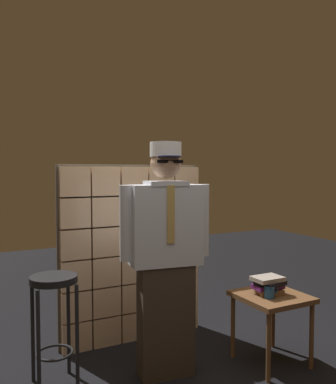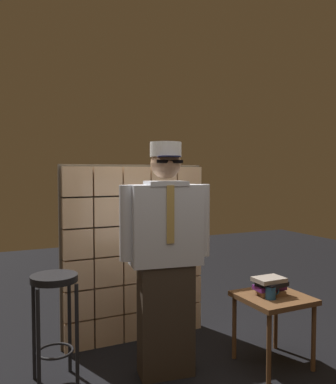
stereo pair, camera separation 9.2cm
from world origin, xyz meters
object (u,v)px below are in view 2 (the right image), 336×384
Objects in this scene: standing_person at (166,255)px; side_table at (273,305)px; bar_stool at (54,303)px; coffee_mug at (271,293)px; book_stack at (270,285)px.

standing_person is 0.98m from side_table.
bar_stool is at bearing 172.75° from standing_person.
bar_stool is 6.45× the size of coffee_mug.
bar_stool reaches higher than side_table.
bar_stool is 1.68m from book_stack.
standing_person is 3.14× the size of side_table.
side_table is 4.51× the size of coffee_mug.
book_stack is at bearing -5.72° from standing_person.
book_stack is (1.62, -0.44, 0.04)m from bar_stool.
coffee_mug is at bearing -140.91° from side_table.
coffee_mug is (-0.06, -0.08, -0.03)m from book_stack.
standing_person is at bearing 165.66° from book_stack.
standing_person is 0.88m from coffee_mug.
bar_stool reaches higher than coffee_mug.
coffee_mug is at bearing -11.88° from standing_person.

